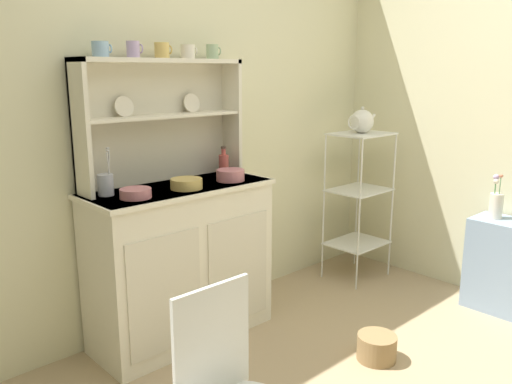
# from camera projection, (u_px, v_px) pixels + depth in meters

# --- Properties ---
(wall_back) EXTENTS (3.84, 0.05, 2.50)m
(wall_back) POSITION_uv_depth(u_px,v_px,m) (190.00, 116.00, 3.16)
(wall_back) COLOR beige
(wall_back) RESTS_ON ground
(hutch_cabinet) EXTENTS (1.06, 0.45, 0.90)m
(hutch_cabinet) POSITION_uv_depth(u_px,v_px,m) (181.00, 261.00, 2.97)
(hutch_cabinet) COLOR silver
(hutch_cabinet) RESTS_ON ground
(hutch_shelf_unit) EXTENTS (0.99, 0.18, 0.69)m
(hutch_shelf_unit) POSITION_uv_depth(u_px,v_px,m) (159.00, 111.00, 2.90)
(hutch_shelf_unit) COLOR beige
(hutch_shelf_unit) RESTS_ON hutch_cabinet
(bakers_rack) EXTENTS (0.43, 0.34, 1.08)m
(bakers_rack) POSITION_uv_depth(u_px,v_px,m) (359.00, 189.00, 3.81)
(bakers_rack) COLOR silver
(bakers_rack) RESTS_ON ground
(side_shelf_blue) EXTENTS (0.28, 0.48, 0.60)m
(side_shelf_blue) POSITION_uv_depth(u_px,v_px,m) (509.00, 267.00, 3.33)
(side_shelf_blue) COLOR #849EBC
(side_shelf_blue) RESTS_ON ground
(floor_basket) EXTENTS (0.21, 0.21, 0.14)m
(floor_basket) POSITION_uv_depth(u_px,v_px,m) (377.00, 347.00, 2.80)
(floor_basket) COLOR #93754C
(floor_basket) RESTS_ON ground
(cup_sky_0) EXTENTS (0.10, 0.08, 0.08)m
(cup_sky_0) POSITION_uv_depth(u_px,v_px,m) (101.00, 49.00, 2.56)
(cup_sky_0) COLOR #8EB2D1
(cup_sky_0) RESTS_ON hutch_shelf_unit
(cup_lilac_1) EXTENTS (0.08, 0.07, 0.08)m
(cup_lilac_1) POSITION_uv_depth(u_px,v_px,m) (133.00, 49.00, 2.68)
(cup_lilac_1) COLOR #B79ECC
(cup_lilac_1) RESTS_ON hutch_shelf_unit
(cup_gold_2) EXTENTS (0.09, 0.08, 0.08)m
(cup_gold_2) POSITION_uv_depth(u_px,v_px,m) (162.00, 50.00, 2.80)
(cup_gold_2) COLOR #DBB760
(cup_gold_2) RESTS_ON hutch_shelf_unit
(cup_cream_3) EXTENTS (0.09, 0.08, 0.08)m
(cup_cream_3) POSITION_uv_depth(u_px,v_px,m) (188.00, 52.00, 2.91)
(cup_cream_3) COLOR silver
(cup_cream_3) RESTS_ON hutch_shelf_unit
(cup_sage_4) EXTENTS (0.08, 0.07, 0.08)m
(cup_sage_4) POSITION_uv_depth(u_px,v_px,m) (213.00, 52.00, 3.03)
(cup_sage_4) COLOR #9EB78E
(cup_sage_4) RESTS_ON hutch_shelf_unit
(bowl_mixing_large) EXTENTS (0.16, 0.16, 0.05)m
(bowl_mixing_large) POSITION_uv_depth(u_px,v_px,m) (136.00, 193.00, 2.61)
(bowl_mixing_large) COLOR #D17A84
(bowl_mixing_large) RESTS_ON hutch_cabinet
(bowl_floral_medium) EXTENTS (0.17, 0.17, 0.05)m
(bowl_floral_medium) POSITION_uv_depth(u_px,v_px,m) (186.00, 184.00, 2.81)
(bowl_floral_medium) COLOR #DBB760
(bowl_floral_medium) RESTS_ON hutch_cabinet
(bowl_cream_small) EXTENTS (0.16, 0.16, 0.06)m
(bowl_cream_small) POSITION_uv_depth(u_px,v_px,m) (230.00, 175.00, 3.02)
(bowl_cream_small) COLOR #D17A84
(bowl_cream_small) RESTS_ON hutch_cabinet
(jam_bottle) EXTENTS (0.06, 0.06, 0.17)m
(jam_bottle) POSITION_uv_depth(u_px,v_px,m) (224.00, 164.00, 3.18)
(jam_bottle) COLOR #B74C47
(jam_bottle) RESTS_ON hutch_cabinet
(utensil_jar) EXTENTS (0.08, 0.08, 0.25)m
(utensil_jar) POSITION_uv_depth(u_px,v_px,m) (106.00, 184.00, 2.65)
(utensil_jar) COLOR #B2B7C6
(utensil_jar) RESTS_ON hutch_cabinet
(porcelain_teapot) EXTENTS (0.26, 0.17, 0.19)m
(porcelain_teapot) POSITION_uv_depth(u_px,v_px,m) (362.00, 121.00, 3.70)
(porcelain_teapot) COLOR white
(porcelain_teapot) RESTS_ON bakers_rack
(flower_vase) EXTENTS (0.08, 0.08, 0.29)m
(flower_vase) POSITION_uv_depth(u_px,v_px,m) (496.00, 204.00, 3.32)
(flower_vase) COLOR silver
(flower_vase) RESTS_ON side_shelf_blue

